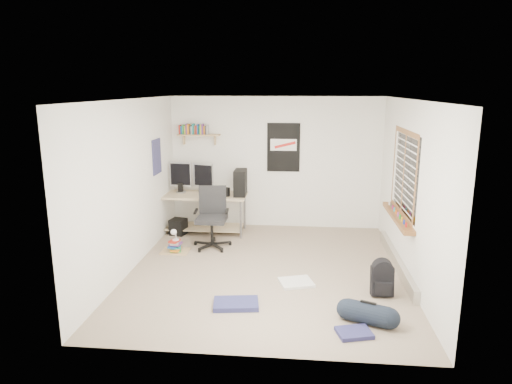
# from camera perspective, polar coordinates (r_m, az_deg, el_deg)

# --- Properties ---
(floor) EXTENTS (4.00, 4.50, 0.01)m
(floor) POSITION_cam_1_polar(r_m,az_deg,el_deg) (6.91, 1.31, -9.75)
(floor) COLOR gray
(floor) RESTS_ON ground
(ceiling) EXTENTS (4.00, 4.50, 0.01)m
(ceiling) POSITION_cam_1_polar(r_m,az_deg,el_deg) (6.37, 1.42, 11.54)
(ceiling) COLOR white
(ceiling) RESTS_ON ground
(back_wall) EXTENTS (4.00, 0.01, 2.50)m
(back_wall) POSITION_cam_1_polar(r_m,az_deg,el_deg) (8.74, 2.45, 3.66)
(back_wall) COLOR silver
(back_wall) RESTS_ON ground
(left_wall) EXTENTS (0.01, 4.50, 2.50)m
(left_wall) POSITION_cam_1_polar(r_m,az_deg,el_deg) (6.96, -15.33, 0.79)
(left_wall) COLOR silver
(left_wall) RESTS_ON ground
(right_wall) EXTENTS (0.01, 4.50, 2.50)m
(right_wall) POSITION_cam_1_polar(r_m,az_deg,el_deg) (6.69, 18.75, 0.08)
(right_wall) COLOR silver
(right_wall) RESTS_ON ground
(desk) EXTENTS (1.70, 0.96, 0.73)m
(desk) POSITION_cam_1_polar(r_m,az_deg,el_deg) (8.57, -6.62, -2.66)
(desk) COLOR tan
(desk) RESTS_ON floor
(monitor_left) EXTENTS (0.43, 0.14, 0.46)m
(monitor_left) POSITION_cam_1_polar(r_m,az_deg,el_deg) (8.63, -9.38, 1.45)
(monitor_left) COLOR #9B9A9F
(monitor_left) RESTS_ON desk
(monitor_right) EXTENTS (0.41, 0.21, 0.44)m
(monitor_right) POSITION_cam_1_polar(r_m,az_deg,el_deg) (8.52, -6.61, 1.33)
(monitor_right) COLOR #B9B9BE
(monitor_right) RESTS_ON desk
(pc_tower) EXTENTS (0.22, 0.45, 0.47)m
(pc_tower) POSITION_cam_1_polar(r_m,az_deg,el_deg) (8.31, -1.97, 1.20)
(pc_tower) COLOR black
(pc_tower) RESTS_ON desk
(keyboard) EXTENTS (0.39, 0.21, 0.02)m
(keyboard) POSITION_cam_1_polar(r_m,az_deg,el_deg) (8.33, -4.86, -0.38)
(keyboard) COLOR black
(keyboard) RESTS_ON desk
(speaker_left) EXTENTS (0.11, 0.11, 0.19)m
(speaker_left) POSITION_cam_1_polar(r_m,az_deg,el_deg) (8.64, -9.42, 0.54)
(speaker_left) COLOR black
(speaker_left) RESTS_ON desk
(speaker_right) EXTENTS (0.11, 0.11, 0.16)m
(speaker_right) POSITION_cam_1_polar(r_m,az_deg,el_deg) (8.24, -3.65, -0.00)
(speaker_right) COLOR black
(speaker_right) RESTS_ON desk
(office_chair) EXTENTS (0.73, 0.73, 1.03)m
(office_chair) POSITION_cam_1_polar(r_m,az_deg,el_deg) (7.72, -5.57, -3.43)
(office_chair) COLOR black
(office_chair) RESTS_ON floor
(wall_shelf) EXTENTS (0.80, 0.22, 0.24)m
(wall_shelf) POSITION_cam_1_polar(r_m,az_deg,el_deg) (8.75, -7.16, 7.09)
(wall_shelf) COLOR tan
(wall_shelf) RESTS_ON back_wall
(poster_back_wall) EXTENTS (0.62, 0.03, 0.92)m
(poster_back_wall) POSITION_cam_1_polar(r_m,az_deg,el_deg) (8.66, 3.45, 5.58)
(poster_back_wall) COLOR black
(poster_back_wall) RESTS_ON back_wall
(poster_left_wall) EXTENTS (0.02, 0.42, 0.60)m
(poster_left_wall) POSITION_cam_1_polar(r_m,az_deg,el_deg) (8.02, -12.30, 4.35)
(poster_left_wall) COLOR navy
(poster_left_wall) RESTS_ON left_wall
(window) EXTENTS (0.10, 1.50, 1.26)m
(window) POSITION_cam_1_polar(r_m,az_deg,el_deg) (6.93, 17.88, 2.25)
(window) COLOR brown
(window) RESTS_ON right_wall
(baseboard_heater) EXTENTS (0.08, 2.50, 0.18)m
(baseboard_heater) POSITION_cam_1_polar(r_m,az_deg,el_deg) (7.29, 17.17, -8.30)
(baseboard_heater) COLOR #B7B2A8
(baseboard_heater) RESTS_ON floor
(backpack) EXTENTS (0.29, 0.23, 0.38)m
(backpack) POSITION_cam_1_polar(r_m,az_deg,el_deg) (6.27, 15.47, -10.67)
(backpack) COLOR black
(backpack) RESTS_ON floor
(duffel_bag) EXTENTS (0.33, 0.33, 0.49)m
(duffel_bag) POSITION_cam_1_polar(r_m,az_deg,el_deg) (5.57, 13.80, -14.41)
(duffel_bag) COLOR black
(duffel_bag) RESTS_ON floor
(tshirt) EXTENTS (0.53, 0.49, 0.04)m
(tshirt) POSITION_cam_1_polar(r_m,az_deg,el_deg) (6.47, 5.04, -11.19)
(tshirt) COLOR silver
(tshirt) RESTS_ON floor
(jeans_a) EXTENTS (0.60, 0.43, 0.06)m
(jeans_a) POSITION_cam_1_polar(r_m,az_deg,el_deg) (5.85, -2.51, -13.79)
(jeans_a) COLOR navy
(jeans_a) RESTS_ON floor
(jeans_b) EXTENTS (0.43, 0.36, 0.05)m
(jeans_b) POSITION_cam_1_polar(r_m,az_deg,el_deg) (5.37, 12.17, -16.82)
(jeans_b) COLOR navy
(jeans_b) RESTS_ON floor
(book_stack) EXTENTS (0.39, 0.32, 0.26)m
(book_stack) POSITION_cam_1_polar(r_m,az_deg,el_deg) (7.69, -10.09, -6.30)
(book_stack) COLOR olive
(book_stack) RESTS_ON floor
(desk_lamp) EXTENTS (0.15, 0.20, 0.18)m
(desk_lamp) POSITION_cam_1_polar(r_m,az_deg,el_deg) (7.60, -10.05, -4.72)
(desk_lamp) COLOR silver
(desk_lamp) RESTS_ON book_stack
(subwoofer) EXTENTS (0.32, 0.32, 0.30)m
(subwoofer) POSITION_cam_1_polar(r_m,az_deg,el_deg) (8.57, -9.69, -4.33)
(subwoofer) COLOR black
(subwoofer) RESTS_ON floor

